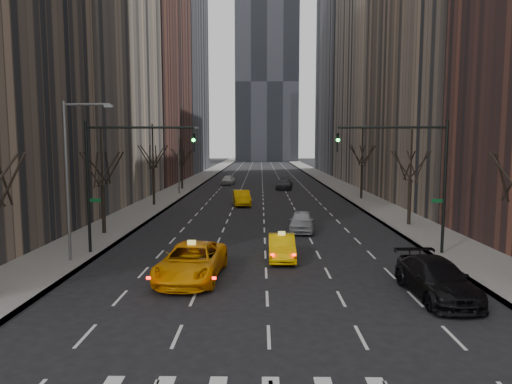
{
  "coord_description": "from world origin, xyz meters",
  "views": [
    {
      "loc": [
        -0.29,
        -15.45,
        6.77
      ],
      "look_at": [
        -0.61,
        15.49,
        3.5
      ],
      "focal_mm": 32.0,
      "sensor_mm": 36.0,
      "label": 1
    }
  ],
  "objects_px": {
    "taxi_sedan": "(282,247)",
    "taxi_suv": "(192,262)",
    "silver_sedan_ahead": "(302,221)",
    "parked_suv_black": "(436,279)"
  },
  "relations": [
    {
      "from": "taxi_suv",
      "to": "taxi_sedan",
      "type": "xyz_separation_m",
      "value": [
        4.71,
        3.98,
        -0.16
      ]
    },
    {
      "from": "taxi_sedan",
      "to": "taxi_suv",
      "type": "bearing_deg",
      "value": -139.57
    },
    {
      "from": "parked_suv_black",
      "to": "taxi_sedan",
      "type": "bearing_deg",
      "value": 132.33
    },
    {
      "from": "taxi_sedan",
      "to": "silver_sedan_ahead",
      "type": "distance_m",
      "value": 8.8
    },
    {
      "from": "taxi_sedan",
      "to": "parked_suv_black",
      "type": "height_order",
      "value": "parked_suv_black"
    },
    {
      "from": "taxi_sedan",
      "to": "silver_sedan_ahead",
      "type": "xyz_separation_m",
      "value": [
        1.95,
        8.58,
        0.07
      ]
    },
    {
      "from": "taxi_sedan",
      "to": "parked_suv_black",
      "type": "xyz_separation_m",
      "value": [
        6.56,
        -6.61,
        0.11
      ]
    },
    {
      "from": "silver_sedan_ahead",
      "to": "taxi_sedan",
      "type": "bearing_deg",
      "value": -96.45
    },
    {
      "from": "taxi_suv",
      "to": "taxi_sedan",
      "type": "relative_size",
      "value": 1.44
    },
    {
      "from": "taxi_suv",
      "to": "taxi_sedan",
      "type": "distance_m",
      "value": 6.17
    }
  ]
}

